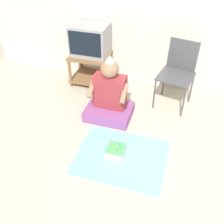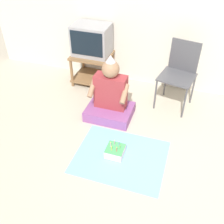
{
  "view_description": "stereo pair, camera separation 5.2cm",
  "coord_description": "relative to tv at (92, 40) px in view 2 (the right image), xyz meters",
  "views": [
    {
      "loc": [
        -0.04,
        -1.68,
        2.25
      ],
      "look_at": [
        -0.74,
        0.61,
        0.35
      ],
      "focal_mm": 42.0,
      "sensor_mm": 36.0,
      "label": 1
    },
    {
      "loc": [
        0.01,
        -1.66,
        2.25
      ],
      "look_at": [
        -0.74,
        0.61,
        0.35
      ],
      "focal_mm": 42.0,
      "sensor_mm": 36.0,
      "label": 2
    }
  ],
  "objects": [
    {
      "name": "plastic_spoon_near",
      "position": [
        0.72,
        -1.34,
        -0.69
      ],
      "size": [
        0.04,
        0.15,
        0.01
      ],
      "color": "white",
      "rests_on": "party_cloth"
    },
    {
      "name": "party_cloth",
      "position": [
        0.89,
        -1.44,
        -0.7
      ],
      "size": [
        1.01,
        0.81,
        0.01
      ],
      "color": "#7FC6E0",
      "rests_on": "ground_plane"
    },
    {
      "name": "tv_stand",
      "position": [
        0.0,
        -0.02,
        -0.42
      ],
      "size": [
        0.58,
        0.5,
        0.48
      ],
      "color": "olive",
      "rests_on": "ground_plane"
    },
    {
      "name": "ground_plane",
      "position": [
        1.42,
        -1.72,
        -0.7
      ],
      "size": [
        16.0,
        16.0,
        0.0
      ],
      "primitive_type": "plane",
      "color": "#BCB29E"
    },
    {
      "name": "folding_chair",
      "position": [
        1.33,
        -0.18,
        -0.17
      ],
      "size": [
        0.52,
        0.5,
        0.9
      ],
      "color": "#4C4C51",
      "rests_on": "ground_plane"
    },
    {
      "name": "tv",
      "position": [
        0.0,
        0.0,
        0.0
      ],
      "size": [
        0.54,
        0.39,
        0.45
      ],
      "color": "#99999E",
      "rests_on": "tv_stand"
    },
    {
      "name": "birthday_cake",
      "position": [
        0.82,
        -1.42,
        -0.64
      ],
      "size": [
        0.2,
        0.2,
        0.17
      ],
      "color": "silver",
      "rests_on": "party_cloth"
    },
    {
      "name": "wall_back",
      "position": [
        1.42,
        0.26,
        0.57
      ],
      "size": [
        6.4,
        0.06,
        2.55
      ],
      "color": "beige",
      "rests_on": "ground_plane"
    },
    {
      "name": "person_seated",
      "position": [
        0.54,
        -0.75,
        -0.42
      ],
      "size": [
        0.6,
        0.46,
        0.88
      ],
      "color": "#8C4C8C",
      "rests_on": "ground_plane"
    }
  ]
}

